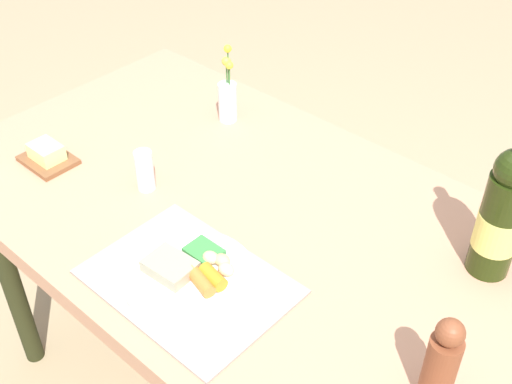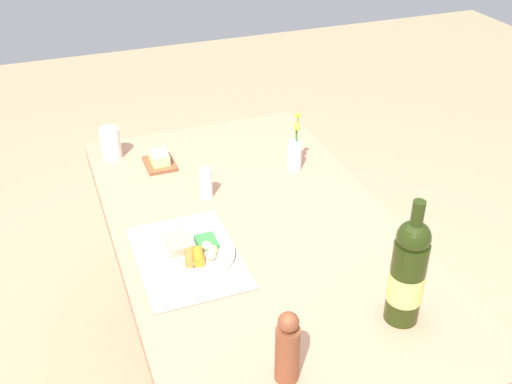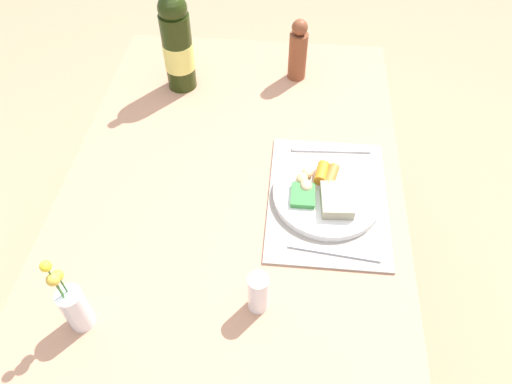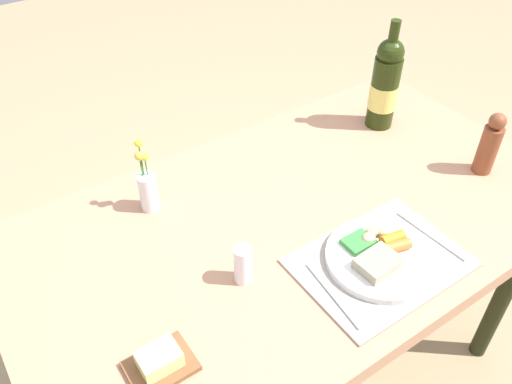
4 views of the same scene
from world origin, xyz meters
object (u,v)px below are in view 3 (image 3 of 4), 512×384
(dinner_plate, at_px, (326,194))
(salt_shaker, at_px, (258,293))
(knife, at_px, (331,150))
(dining_table, at_px, (229,232))
(wine_bottle, at_px, (177,44))
(pepper_mill, at_px, (298,51))
(fork, at_px, (334,252))
(flower_vase, at_px, (74,305))

(dinner_plate, distance_m, salt_shaker, 0.32)
(knife, relative_size, salt_shaker, 2.04)
(knife, bearing_deg, dining_table, 129.84)
(dining_table, height_order, wine_bottle, wine_bottle)
(knife, relative_size, pepper_mill, 1.09)
(dining_table, relative_size, wine_bottle, 4.32)
(wine_bottle, relative_size, salt_shaker, 3.40)
(salt_shaker, bearing_deg, wine_bottle, 22.34)
(fork, bearing_deg, salt_shaker, 137.50)
(salt_shaker, relative_size, pepper_mill, 0.53)
(wine_bottle, height_order, flower_vase, wine_bottle)
(pepper_mill, bearing_deg, salt_shaker, 176.46)
(fork, bearing_deg, knife, 6.57)
(knife, relative_size, flower_vase, 0.96)
(dining_table, height_order, fork, fork)
(dining_table, distance_m, knife, 0.34)
(wine_bottle, relative_size, flower_vase, 1.60)
(wine_bottle, bearing_deg, dinner_plate, -133.96)
(pepper_mill, bearing_deg, flower_vase, 155.33)
(salt_shaker, height_order, pepper_mill, pepper_mill)
(dinner_plate, distance_m, fork, 0.16)
(knife, distance_m, wine_bottle, 0.52)
(flower_vase, bearing_deg, salt_shaker, -78.91)
(dining_table, bearing_deg, wine_bottle, 22.59)
(dining_table, xyz_separation_m, wine_bottle, (0.47, 0.20, 0.21))
(dinner_plate, relative_size, knife, 1.26)
(dining_table, height_order, flower_vase, flower_vase)
(fork, relative_size, salt_shaker, 2.00)
(flower_vase, xyz_separation_m, salt_shaker, (0.07, -0.34, -0.02))
(fork, xyz_separation_m, wine_bottle, (0.57, 0.44, 0.13))
(flower_vase, distance_m, salt_shaker, 0.35)
(dining_table, bearing_deg, flower_vase, 139.93)
(fork, xyz_separation_m, flower_vase, (-0.20, 0.49, 0.06))
(fork, xyz_separation_m, pepper_mill, (0.64, 0.11, 0.08))
(dinner_plate, distance_m, wine_bottle, 0.60)
(dinner_plate, relative_size, flower_vase, 1.21)
(dining_table, xyz_separation_m, knife, (0.23, -0.24, 0.08))
(salt_shaker, bearing_deg, knife, -18.30)
(fork, xyz_separation_m, knife, (0.32, 0.00, 0.00))
(pepper_mill, bearing_deg, wine_bottle, 102.35)
(salt_shaker, bearing_deg, pepper_mill, -3.54)
(dining_table, xyz_separation_m, flower_vase, (-0.29, 0.25, 0.14))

